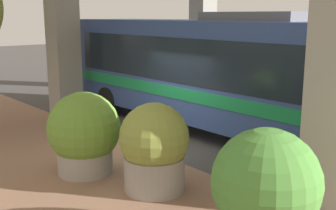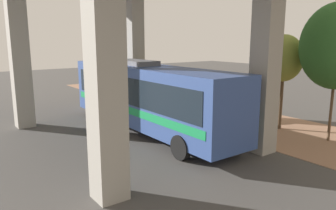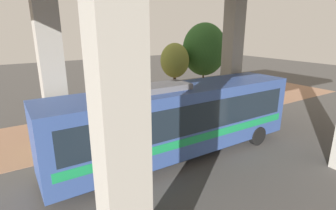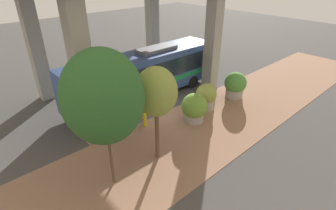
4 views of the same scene
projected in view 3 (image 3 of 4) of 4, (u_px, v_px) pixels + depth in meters
The scene contains 9 objects.
ground_plane at pixel (156, 136), 14.80m from camera, with size 80.00×80.00×0.00m, color #474442.
sidewalk_strip at pixel (133, 121), 17.22m from camera, with size 6.00×40.00×0.02m.
bus at pixel (178, 117), 11.93m from camera, with size 2.61×11.97×3.58m.
fire_hydrant at pixel (182, 119), 16.11m from camera, with size 0.47×0.22×0.94m.
planter_front at pixel (106, 121), 14.50m from camera, with size 1.40×1.40×1.82m.
planter_middle at pixel (131, 113), 15.87m from camera, with size 1.62×1.62×1.86m.
planter_back at pixel (48, 129), 13.23m from camera, with size 1.59×1.59×1.95m.
street_tree_near at pixel (175, 61), 18.08m from camera, with size 1.98×1.98×4.90m.
street_tree_far at pixel (204, 49), 19.30m from camera, with size 3.19×3.19×6.27m.
Camera 3 is at (11.91, -6.83, 5.84)m, focal length 28.00 mm.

